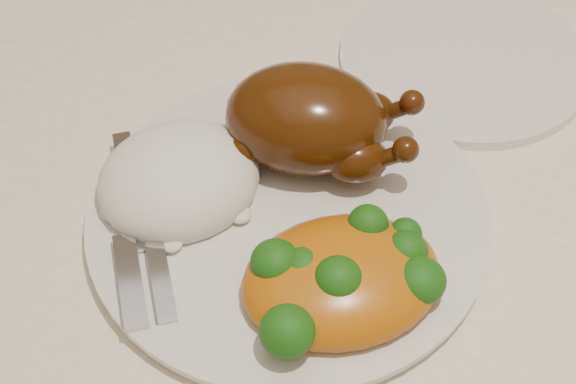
{
  "coord_description": "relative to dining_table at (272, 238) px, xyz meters",
  "views": [
    {
      "loc": [
        -0.05,
        -0.44,
        1.24
      ],
      "look_at": [
        0.01,
        -0.06,
        0.8
      ],
      "focal_mm": 50.0,
      "sensor_mm": 36.0,
      "label": 1
    }
  ],
  "objects": [
    {
      "name": "dining_table",
      "position": [
        0.0,
        0.0,
        0.0
      ],
      "size": [
        1.6,
        0.9,
        0.76
      ],
      "color": "brown",
      "rests_on": "floor"
    },
    {
      "name": "mac_and_cheese",
      "position": [
        0.04,
        -0.14,
        0.13
      ],
      "size": [
        0.15,
        0.12,
        0.06
      ],
      "rotation": [
        0.0,
        0.0,
        0.12
      ],
      "color": "#BD560C",
      "rests_on": "dinner_plate"
    },
    {
      "name": "cutlery",
      "position": [
        -0.1,
        -0.09,
        0.12
      ],
      "size": [
        0.04,
        0.18,
        0.01
      ],
      "rotation": [
        0.0,
        0.0,
        0.11
      ],
      "color": "silver",
      "rests_on": "dinner_plate"
    },
    {
      "name": "dinner_plate",
      "position": [
        0.01,
        -0.06,
        0.11
      ],
      "size": [
        0.32,
        0.32,
        0.01
      ],
      "primitive_type": "cylinder",
      "rotation": [
        0.0,
        0.0,
        -0.09
      ],
      "color": "silver",
      "rests_on": "tablecloth"
    },
    {
      "name": "tablecloth",
      "position": [
        0.0,
        0.0,
        0.07
      ],
      "size": [
        1.73,
        1.03,
        0.18
      ],
      "color": "white",
      "rests_on": "dining_table"
    },
    {
      "name": "side_plate",
      "position": [
        0.19,
        0.1,
        0.11
      ],
      "size": [
        0.28,
        0.28,
        0.01
      ],
      "primitive_type": "cylinder",
      "rotation": [
        0.0,
        0.0,
        -0.3
      ],
      "color": "silver",
      "rests_on": "tablecloth"
    },
    {
      "name": "roast_chicken",
      "position": [
        0.03,
        -0.01,
        0.15
      ],
      "size": [
        0.16,
        0.13,
        0.08
      ],
      "rotation": [
        0.0,
        0.0,
        -0.33
      ],
      "color": "#432007",
      "rests_on": "dinner_plate"
    },
    {
      "name": "rice_mound",
      "position": [
        -0.07,
        -0.03,
        0.13
      ],
      "size": [
        0.15,
        0.15,
        0.06
      ],
      "rotation": [
        0.0,
        0.0,
        0.36
      ],
      "color": "white",
      "rests_on": "dinner_plate"
    }
  ]
}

